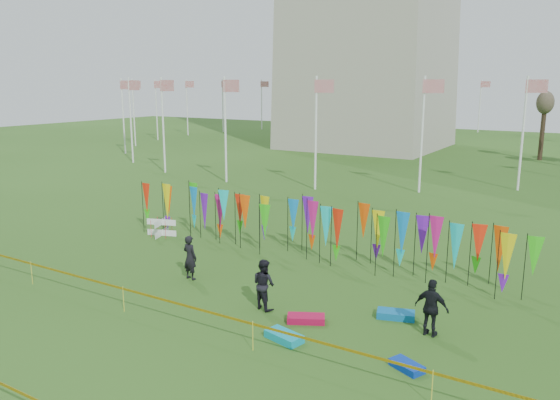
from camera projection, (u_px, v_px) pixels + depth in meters
The scene contains 12 objects.
ground at pixel (203, 310), 18.43m from camera, with size 160.00×160.00×0.00m, color #264B15.
flagpole_ring at pixel (368, 113), 64.78m from camera, with size 57.40×56.16×8.00m.
banner_row at pixel (308, 221), 23.70m from camera, with size 18.64×0.64×2.52m.
caution_tape_near at pixel (167, 302), 17.17m from camera, with size 26.00×0.02×0.90m.
box_kite at pixel (162, 227), 27.30m from camera, with size 0.79×0.79×0.88m.
person_left at pixel (190, 257), 21.20m from camera, with size 0.64×0.47×1.76m, color black.
person_mid at pixel (264, 284), 18.42m from camera, with size 0.85×0.52×1.75m, color black.
person_right at pixel (432, 308), 16.42m from camera, with size 1.05×0.60×1.79m, color black.
kite_bag_turquoise at pixel (284, 336), 16.29m from camera, with size 1.15×0.58×0.23m, color #0C9CB5.
kite_bag_blue at pixel (407, 366), 14.63m from camera, with size 0.91×0.48×0.19m, color #0A34AD.
kite_bag_red at pixel (306, 319), 17.52m from camera, with size 1.20×0.55×0.22m, color #B30B3B.
kite_bag_teal at pixel (396, 315), 17.83m from camera, with size 1.20×0.58×0.23m, color #0C66AA.
Camera 1 is at (11.20, -13.35, 7.54)m, focal length 35.00 mm.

